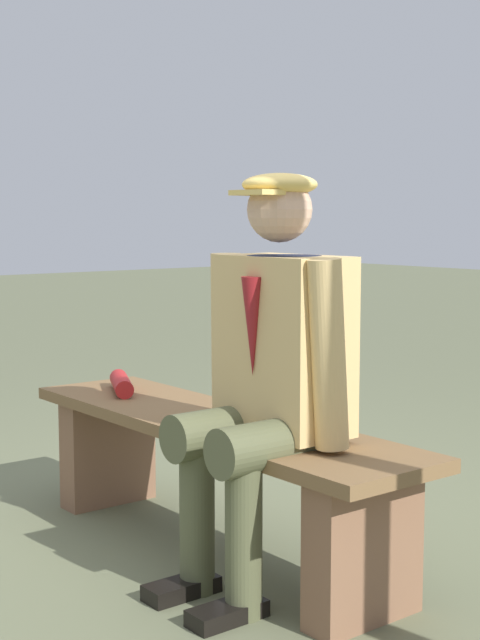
% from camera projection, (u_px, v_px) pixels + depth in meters
% --- Properties ---
extents(ground_plane, '(30.00, 30.00, 0.00)m').
position_uv_depth(ground_plane, '(214.00, 551.00, 3.28)').
color(ground_plane, '#656A4C').
extents(bench, '(1.77, 0.45, 0.48)m').
position_uv_depth(bench, '(214.00, 460.00, 3.25)').
color(bench, brown).
rests_on(bench, ground).
extents(seated_man, '(0.59, 0.55, 1.30)m').
position_uv_depth(seated_man, '(269.00, 366.00, 2.88)').
color(seated_man, '#D7B371').
rests_on(seated_man, ground).
extents(rolled_magazine, '(0.29, 0.19, 0.07)m').
position_uv_depth(rolled_magazine, '(121.00, 384.00, 3.68)').
color(rolled_magazine, '#B21E1E').
rests_on(rolled_magazine, bench).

